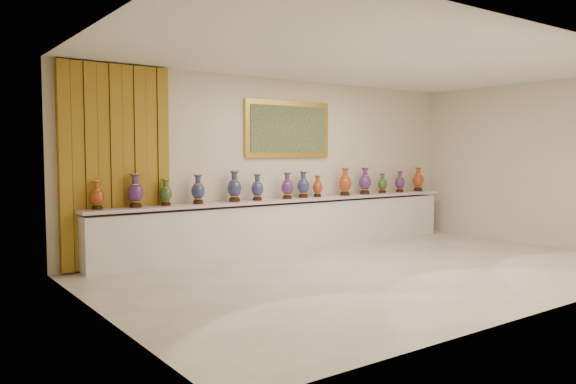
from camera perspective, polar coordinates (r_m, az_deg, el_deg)
name	(u,v)px	position (r m, az deg, el deg)	size (l,w,h in m)	color
ground	(383,271)	(8.28, 9.60, -7.89)	(8.00, 8.00, 0.00)	beige
room	(148,159)	(8.75, -14.00, 3.24)	(8.00, 8.00, 8.00)	beige
counter	(290,224)	(9.91, 0.23, -3.32)	(7.28, 0.48, 0.90)	white
vase_0	(97,196)	(8.34, -18.82, -0.44)	(0.23, 0.23, 0.41)	black
vase_1	(135,192)	(8.49, -15.25, -0.02)	(0.28, 0.28, 0.50)	black
vase_2	(166,194)	(8.68, -12.31, -0.17)	(0.22, 0.22, 0.40)	black
vase_3	(198,191)	(8.92, -9.13, 0.14)	(0.22, 0.22, 0.46)	black
vase_4	(234,188)	(9.22, -5.46, 0.44)	(0.30, 0.30, 0.51)	black
vase_5	(257,189)	(9.42, -3.14, 0.36)	(0.27, 0.27, 0.45)	black
vase_6	(287,187)	(9.76, -0.08, 0.52)	(0.22, 0.22, 0.46)	black
vase_7	(303,186)	(10.03, 1.56, 0.64)	(0.22, 0.22, 0.47)	black
vase_8	(318,187)	(10.22, 3.02, 0.49)	(0.20, 0.20, 0.39)	black
vase_9	(345,183)	(10.58, 5.81, 0.91)	(0.30, 0.30, 0.52)	black
vase_10	(365,182)	(10.97, 7.82, 1.00)	(0.31, 0.31, 0.52)	black
vase_11	(382,184)	(11.36, 9.57, 0.81)	(0.22, 0.22, 0.40)	black
vase_12	(400,182)	(11.68, 11.29, 0.96)	(0.24, 0.24, 0.44)	black
vase_13	(418,180)	(12.11, 13.08, 1.18)	(0.24, 0.24, 0.51)	black
label_card	(215,203)	(8.91, -7.38, -1.16)	(0.10, 0.06, 0.00)	white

